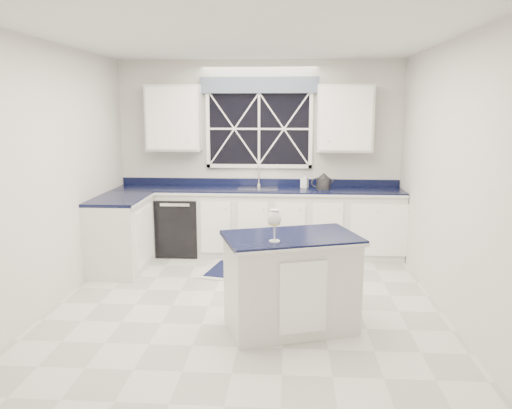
# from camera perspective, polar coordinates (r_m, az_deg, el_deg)

# --- Properties ---
(ground) EXTENTS (4.50, 4.50, 0.00)m
(ground) POSITION_cam_1_polar(r_m,az_deg,el_deg) (5.29, -1.14, -11.67)
(ground) COLOR silver
(ground) RESTS_ON ground
(back_wall) EXTENTS (4.00, 0.10, 2.70)m
(back_wall) POSITION_cam_1_polar(r_m,az_deg,el_deg) (7.16, 0.37, 5.45)
(back_wall) COLOR silver
(back_wall) RESTS_ON ground
(base_cabinets) EXTENTS (3.99, 1.60, 0.90)m
(base_cabinets) POSITION_cam_1_polar(r_m,az_deg,el_deg) (6.88, -2.63, -2.39)
(base_cabinets) COLOR silver
(base_cabinets) RESTS_ON ground
(countertop) EXTENTS (3.98, 0.64, 0.04)m
(countertop) POSITION_cam_1_polar(r_m,az_deg,el_deg) (6.92, 0.21, 1.67)
(countertop) COLOR black
(countertop) RESTS_ON base_cabinets
(dishwasher) EXTENTS (0.60, 0.58, 0.82)m
(dishwasher) POSITION_cam_1_polar(r_m,az_deg,el_deg) (7.17, -8.61, -2.28)
(dishwasher) COLOR black
(dishwasher) RESTS_ON ground
(window) EXTENTS (1.65, 0.09, 1.26)m
(window) POSITION_cam_1_polar(r_m,az_deg,el_deg) (7.08, 0.35, 9.29)
(window) COLOR black
(window) RESTS_ON ground
(upper_cabinets) EXTENTS (3.10, 0.34, 0.90)m
(upper_cabinets) POSITION_cam_1_polar(r_m,az_deg,el_deg) (6.96, 0.29, 9.83)
(upper_cabinets) COLOR silver
(upper_cabinets) RESTS_ON ground
(faucet) EXTENTS (0.05, 0.20, 0.30)m
(faucet) POSITION_cam_1_polar(r_m,az_deg,el_deg) (7.08, 0.31, 3.35)
(faucet) COLOR silver
(faucet) RESTS_ON countertop
(island) EXTENTS (1.36, 1.06, 0.89)m
(island) POSITION_cam_1_polar(r_m,az_deg,el_deg) (4.70, 3.98, -8.80)
(island) COLOR silver
(island) RESTS_ON ground
(rug) EXTENTS (1.46, 1.06, 0.02)m
(rug) POSITION_cam_1_polar(r_m,az_deg,el_deg) (6.31, 0.04, -7.75)
(rug) COLOR #B5B5B0
(rug) RESTS_ON ground
(kettle) EXTENTS (0.32, 0.20, 0.23)m
(kettle) POSITION_cam_1_polar(r_m,az_deg,el_deg) (6.90, 7.69, 2.59)
(kettle) COLOR #2A2A2C
(kettle) RESTS_ON countertop
(wine_glass) EXTENTS (0.12, 0.12, 0.28)m
(wine_glass) POSITION_cam_1_polar(r_m,az_deg,el_deg) (4.31, 2.14, -1.72)
(wine_glass) COLOR silver
(wine_glass) RESTS_ON island
(soap_bottle) EXTENTS (0.12, 0.12, 0.21)m
(soap_bottle) POSITION_cam_1_polar(r_m,az_deg,el_deg) (7.02, 5.58, 2.77)
(soap_bottle) COLOR silver
(soap_bottle) RESTS_ON countertop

